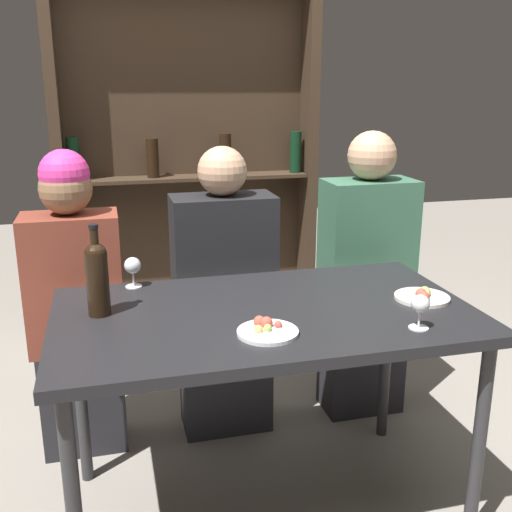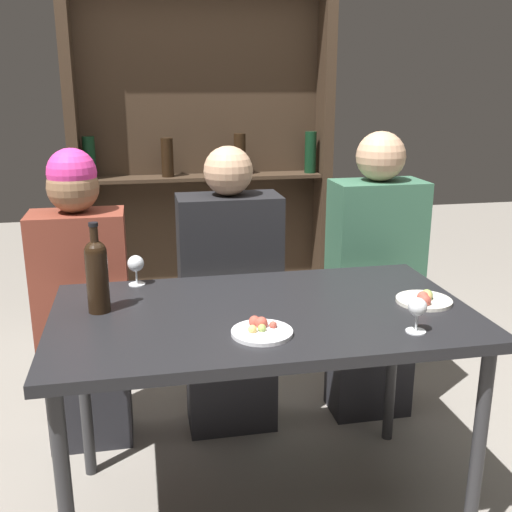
{
  "view_description": "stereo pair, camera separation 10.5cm",
  "coord_description": "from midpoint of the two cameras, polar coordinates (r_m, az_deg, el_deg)",
  "views": [
    {
      "loc": [
        -0.48,
        -1.76,
        1.48
      ],
      "look_at": [
        0.0,
        0.12,
        0.91
      ],
      "focal_mm": 42.0,
      "sensor_mm": 36.0,
      "label": 1
    },
    {
      "loc": [
        -0.38,
        -1.78,
        1.48
      ],
      "look_at": [
        0.0,
        0.12,
        0.91
      ],
      "focal_mm": 42.0,
      "sensor_mm": 36.0,
      "label": 2
    }
  ],
  "objects": [
    {
      "name": "ground_plane",
      "position": [
        2.34,
        1.99,
        -22.8
      ],
      "size": [
        10.0,
        10.0,
        0.0
      ],
      "primitive_type": "plane",
      "color": "gray"
    },
    {
      "name": "dining_table",
      "position": [
        1.98,
        2.18,
        -6.98
      ],
      "size": [
        1.36,
        0.78,
        0.76
      ],
      "color": "black",
      "rests_on": "ground_plane"
    },
    {
      "name": "wine_rack_wall",
      "position": [
        3.5,
        -4.24,
        10.9
      ],
      "size": [
        1.48,
        0.21,
        2.3
      ],
      "color": "#38281C",
      "rests_on": "ground_plane"
    },
    {
      "name": "wine_bottle",
      "position": [
        1.95,
        -13.44,
        -1.55
      ],
      "size": [
        0.07,
        0.07,
        0.3
      ],
      "color": "black",
      "rests_on": "dining_table"
    },
    {
      "name": "wine_glass_0",
      "position": [
        2.2,
        -10.05,
        -0.85
      ],
      "size": [
        0.06,
        0.06,
        0.11
      ],
      "color": "silver",
      "rests_on": "dining_table"
    },
    {
      "name": "wine_glass_1",
      "position": [
        1.84,
        16.71,
        -4.87
      ],
      "size": [
        0.06,
        0.06,
        0.11
      ],
      "color": "silver",
      "rests_on": "dining_table"
    },
    {
      "name": "food_plate_0",
      "position": [
        1.78,
        2.2,
        -7.08
      ],
      "size": [
        0.18,
        0.18,
        0.04
      ],
      "color": "white",
      "rests_on": "dining_table"
    },
    {
      "name": "food_plate_1",
      "position": [
        2.1,
        17.13,
        -3.99
      ],
      "size": [
        0.19,
        0.19,
        0.04
      ],
      "color": "silver",
      "rests_on": "dining_table"
    },
    {
      "name": "seated_person_left",
      "position": [
        2.51,
        -14.99,
        -4.68
      ],
      "size": [
        0.37,
        0.22,
        1.24
      ],
      "color": "#26262B",
      "rests_on": "ground_plane"
    },
    {
      "name": "seated_person_center",
      "position": [
        2.54,
        -1.31,
        -4.45
      ],
      "size": [
        0.42,
        0.22,
        1.24
      ],
      "color": "#26262B",
      "rests_on": "ground_plane"
    },
    {
      "name": "seated_person_right",
      "position": [
        2.71,
        12.2,
        -2.83
      ],
      "size": [
        0.39,
        0.22,
        1.28
      ],
      "color": "#26262B",
      "rests_on": "ground_plane"
    }
  ]
}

